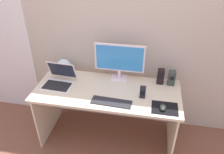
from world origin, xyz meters
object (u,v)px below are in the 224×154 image
at_px(monitor, 119,60).
at_px(fishbowl, 64,67).
at_px(speaker_right, 172,78).
at_px(keyboard_external, 111,102).
at_px(laptop, 59,80).
at_px(speaker_near_monitor, 161,76).
at_px(phone_in_dock, 143,93).
at_px(mouse, 163,107).

relative_size(monitor, fishbowl, 3.04).
height_order(speaker_right, keyboard_external, speaker_right).
bearing_deg(speaker_right, fishbowl, 179.55).
distance_m(monitor, fishbowl, 0.68).
xyz_separation_m(monitor, laptop, (-0.63, -0.23, -0.19)).
bearing_deg(speaker_near_monitor, phone_in_dock, -121.96).
bearing_deg(fishbowl, monitor, -0.26).
relative_size(laptop, mouse, 3.39).
bearing_deg(laptop, phone_in_dock, -3.58).
xyz_separation_m(monitor, mouse, (0.49, -0.45, -0.22)).
height_order(fishbowl, mouse, fishbowl).
bearing_deg(mouse, speaker_right, 80.56).
relative_size(speaker_right, laptop, 0.48).
xyz_separation_m(speaker_right, phone_in_dock, (-0.29, -0.28, -0.03)).
height_order(monitor, keyboard_external, monitor).
bearing_deg(phone_in_dock, speaker_right, 43.68).
height_order(monitor, laptop, monitor).
bearing_deg(speaker_near_monitor, laptop, -168.55).
distance_m(laptop, phone_in_dock, 0.92).
xyz_separation_m(monitor, keyboard_external, (-0.01, -0.44, -0.24)).
bearing_deg(speaker_near_monitor, monitor, 179.16).
relative_size(speaker_right, keyboard_external, 0.41).
bearing_deg(phone_in_dock, mouse, -38.29).
bearing_deg(keyboard_external, monitor, 91.82).
bearing_deg(monitor, speaker_right, -0.67).
bearing_deg(laptop, fishbowl, 96.60).
distance_m(monitor, phone_in_dock, 0.45).
bearing_deg(fishbowl, laptop, -83.40).
height_order(speaker_near_monitor, fishbowl, fishbowl).
relative_size(monitor, mouse, 5.49).
xyz_separation_m(laptop, keyboard_external, (0.62, -0.21, -0.04)).
xyz_separation_m(speaker_right, speaker_near_monitor, (-0.12, 0.00, 0.01)).
bearing_deg(keyboard_external, mouse, 2.09).
xyz_separation_m(laptop, fishbowl, (-0.03, 0.23, 0.04)).
bearing_deg(speaker_right, speaker_near_monitor, 179.99).
bearing_deg(mouse, keyboard_external, -178.81).
distance_m(speaker_right, laptop, 1.23).
distance_m(monitor, mouse, 0.70).
height_order(speaker_right, fishbowl, fishbowl).
xyz_separation_m(monitor, fishbowl, (-0.66, 0.00, -0.16)).
distance_m(monitor, laptop, 0.70).
height_order(speaker_near_monitor, phone_in_dock, speaker_near_monitor).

